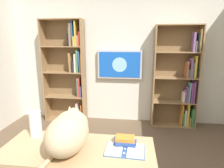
{
  "coord_description": "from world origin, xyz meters",
  "views": [
    {
      "loc": [
        -0.33,
        1.65,
        1.67
      ],
      "look_at": [
        0.01,
        -1.15,
        1.03
      ],
      "focal_mm": 29.9,
      "sensor_mm": 36.0,
      "label": 1
    }
  ],
  "objects": [
    {
      "name": "wall_back",
      "position": [
        0.0,
        -2.23,
        1.35
      ],
      "size": [
        4.52,
        0.06,
        2.7
      ],
      "primitive_type": "cube",
      "color": "silver",
      "rests_on": "ground"
    },
    {
      "name": "wall_mounted_tv",
      "position": [
        -0.03,
        -2.15,
        1.22
      ],
      "size": [
        0.9,
        0.07,
        0.58
      ],
      "color": "#B7B7BC"
    },
    {
      "name": "open_binder",
      "position": [
        -0.27,
        0.24,
        0.78
      ],
      "size": [
        0.34,
        0.23,
        0.02
      ],
      "color": "#335999",
      "rests_on": "desk"
    },
    {
      "name": "paper_towel_roll",
      "position": [
        0.61,
        0.08,
        0.9
      ],
      "size": [
        0.11,
        0.11,
        0.25
      ],
      "primitive_type": "cylinder",
      "color": "white",
      "rests_on": "desk"
    },
    {
      "name": "desk",
      "position": [
        0.14,
        0.27,
        0.64
      ],
      "size": [
        1.32,
        0.55,
        0.77
      ],
      "color": "tan",
      "rests_on": "ground"
    },
    {
      "name": "cat",
      "position": [
        0.21,
        0.26,
        0.94
      ],
      "size": [
        0.34,
        0.64,
        0.34
      ],
      "color": "#D1B284",
      "rests_on": "desk"
    },
    {
      "name": "desk_book_stack",
      "position": [
        -0.26,
        0.14,
        0.81
      ],
      "size": [
        0.21,
        0.16,
        0.08
      ],
      "color": "#2D4C93",
      "rests_on": "desk"
    },
    {
      "name": "bookshelf_left",
      "position": [
        -1.23,
        -2.06,
        0.93
      ],
      "size": [
        0.85,
        0.28,
        1.98
      ],
      "color": "#937047",
      "rests_on": "ground"
    },
    {
      "name": "bookshelf_right",
      "position": [
        1.02,
        -2.07,
        1.1
      ],
      "size": [
        0.85,
        0.28,
        2.11
      ],
      "color": "#937047",
      "rests_on": "ground"
    }
  ]
}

